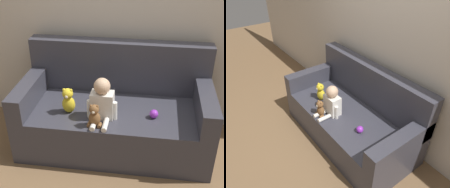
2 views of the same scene
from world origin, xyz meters
TOP-DOWN VIEW (x-y plane):
  - ground_plane at (0.00, 0.00)m, footprint 12.00×12.00m
  - wall_back at (0.00, 0.54)m, footprint 8.00×0.05m
  - couch at (0.00, 0.07)m, footprint 1.90×0.92m
  - person_baby at (-0.09, -0.21)m, footprint 0.29×0.33m
  - teddy_bear_brown at (-0.14, -0.35)m, footprint 0.13×0.10m
  - plush_toy_side at (-0.43, -0.16)m, footprint 0.13×0.12m
  - toy_ball at (0.39, -0.14)m, footprint 0.08×0.08m

SIDE VIEW (x-z plane):
  - ground_plane at x=0.00m, z-range 0.00..0.00m
  - couch at x=0.00m, z-range -0.17..0.86m
  - toy_ball at x=0.39m, z-range 0.46..0.55m
  - teddy_bear_brown at x=-0.14m, z-range 0.46..0.68m
  - plush_toy_side at x=-0.43m, z-range 0.46..0.73m
  - person_baby at x=-0.09m, z-range 0.44..0.85m
  - wall_back at x=0.00m, z-range 0.00..2.60m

